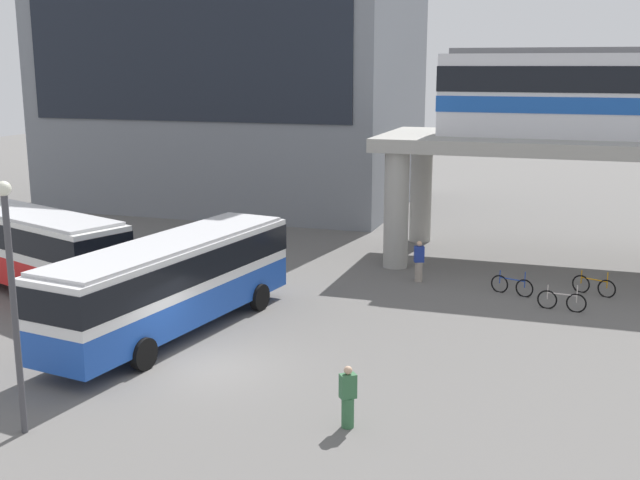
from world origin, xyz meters
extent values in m
plane|color=#605E5B|center=(0.00, 10.00, 0.00)|extent=(120.00, 120.00, 0.00)
cube|color=slate|center=(-11.34, 27.86, 10.70)|extent=(22.11, 14.60, 21.41)
cube|color=black|center=(-11.34, 20.51, 11.77)|extent=(19.90, 0.10, 11.99)
cylinder|color=#9E9B93|center=(2.63, 13.64, 2.60)|extent=(1.10, 1.10, 5.20)
cylinder|color=#9E9B93|center=(2.63, 19.31, 2.60)|extent=(1.10, 1.10, 5.20)
cube|color=#1E4CB2|center=(-2.49, 2.49, 1.05)|extent=(4.19, 11.26, 1.10)
cube|color=silver|center=(-2.49, 2.49, 2.35)|extent=(4.19, 11.26, 1.50)
cube|color=black|center=(-2.49, 2.49, 2.43)|extent=(4.23, 11.30, 0.96)
cube|color=silver|center=(-2.49, 2.49, 3.16)|extent=(3.98, 10.69, 0.12)
cylinder|color=black|center=(-3.17, 6.16, 0.50)|extent=(0.43, 1.03, 1.00)
cylinder|color=black|center=(-0.70, 5.77, 0.50)|extent=(0.43, 1.03, 1.00)
cylinder|color=black|center=(-4.20, -0.35, 0.50)|extent=(0.43, 1.03, 1.00)
cylinder|color=black|center=(-1.73, -0.75, 0.50)|extent=(0.43, 1.03, 1.00)
cube|color=red|center=(-10.94, 5.57, 1.05)|extent=(11.17, 6.24, 1.10)
cube|color=white|center=(-10.94, 5.57, 2.35)|extent=(11.17, 6.24, 1.50)
cube|color=black|center=(-10.94, 5.57, 2.43)|extent=(11.22, 6.29, 0.96)
cube|color=silver|center=(-10.94, 5.57, 3.16)|extent=(10.61, 5.93, 0.12)
cylinder|color=black|center=(-13.79, 7.99, 0.50)|extent=(1.03, 0.62, 1.00)
cylinder|color=black|center=(-8.50, 3.31, 0.50)|extent=(1.03, 0.62, 1.00)
cylinder|color=black|center=(-7.62, 5.64, 0.50)|extent=(1.03, 0.62, 1.00)
torus|color=black|center=(11.58, 11.58, 0.34)|extent=(0.70, 0.35, 0.74)
torus|color=black|center=(10.62, 11.99, 0.34)|extent=(0.70, 0.35, 0.74)
cylinder|color=orange|center=(11.10, 11.78, 0.62)|extent=(0.98, 0.46, 0.05)
cylinder|color=orange|center=(10.62, 11.99, 0.64)|extent=(0.04, 0.04, 0.55)
cylinder|color=orange|center=(11.58, 11.58, 0.69)|extent=(0.04, 0.04, 0.65)
torus|color=black|center=(8.51, 10.63, 0.34)|extent=(0.72, 0.30, 0.74)
torus|color=black|center=(7.52, 10.98, 0.34)|extent=(0.72, 0.30, 0.74)
cylinder|color=#1E3FA5|center=(8.01, 10.81, 0.62)|extent=(1.01, 0.39, 0.05)
cylinder|color=#1E3FA5|center=(7.52, 10.98, 0.64)|extent=(0.04, 0.04, 0.55)
cylinder|color=#1E3FA5|center=(8.51, 10.63, 0.69)|extent=(0.04, 0.04, 0.65)
torus|color=black|center=(10.47, 9.20, 0.34)|extent=(0.74, 0.15, 0.74)
torus|color=black|center=(9.43, 9.33, 0.34)|extent=(0.74, 0.15, 0.74)
cylinder|color=silver|center=(9.95, 9.27, 0.62)|extent=(1.05, 0.18, 0.05)
cylinder|color=silver|center=(9.43, 9.33, 0.64)|extent=(0.04, 0.04, 0.55)
cylinder|color=silver|center=(10.47, 9.20, 0.69)|extent=(0.04, 0.04, 0.65)
cylinder|color=gray|center=(4.12, 11.54, 0.42)|extent=(0.32, 0.32, 0.85)
cube|color=navy|center=(4.12, 11.54, 1.18)|extent=(0.47, 0.40, 0.67)
sphere|color=tan|center=(4.12, 11.54, 1.63)|extent=(0.23, 0.23, 0.23)
cylinder|color=#33663F|center=(5.12, -2.51, 0.39)|extent=(0.32, 0.32, 0.79)
cube|color=#33663F|center=(5.12, -2.51, 1.10)|extent=(0.48, 0.45, 0.63)
sphere|color=tan|center=(5.12, -2.51, 1.52)|extent=(0.21, 0.21, 0.21)
cylinder|color=#3F3F44|center=(-2.42, -5.29, 2.98)|extent=(0.16, 0.16, 5.96)
sphere|color=silver|center=(-2.42, -5.29, 6.11)|extent=(0.36, 0.36, 0.36)
camera|label=1|loc=(10.19, -20.10, 8.90)|focal=44.16mm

